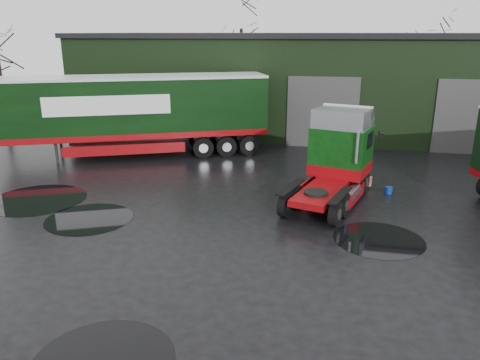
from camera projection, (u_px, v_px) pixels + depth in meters
name	position (u px, v px, depth m)	size (l,w,h in m)	color
ground	(236.00, 247.00, 14.51)	(100.00, 100.00, 0.00)	black
warehouse	(327.00, 81.00, 31.82)	(32.40, 12.40, 6.30)	black
hero_tractor	(329.00, 160.00, 17.65)	(2.42, 5.71, 3.55)	#08330B
trailer_left	(137.00, 116.00, 24.58)	(2.81, 13.72, 4.26)	silver
wash_bucket	(389.00, 190.00, 19.28)	(0.30, 0.30, 0.28)	#07309F
tree_back_a	(241.00, 51.00, 42.22)	(4.40, 4.40, 9.50)	black
tree_back_b	(427.00, 64.00, 39.41)	(4.40, 4.40, 7.50)	black
puddle_1	(379.00, 240.00, 15.03)	(2.90, 2.90, 0.01)	black
puddle_2	(89.00, 219.00, 16.71)	(3.09, 3.09, 0.01)	black
puddle_4	(37.00, 199.00, 18.62)	(3.80, 3.80, 0.01)	black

